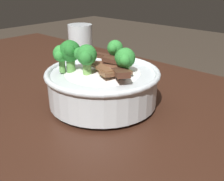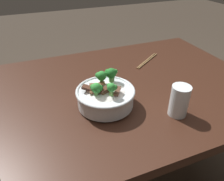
{
  "view_description": "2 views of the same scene",
  "coord_description": "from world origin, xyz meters",
  "views": [
    {
      "loc": [
        -0.47,
        0.26,
        1.01
      ],
      "look_at": [
        -0.14,
        -0.11,
        0.8
      ],
      "focal_mm": 42.12,
      "sensor_mm": 36.0,
      "label": 1
    },
    {
      "loc": [
        -0.35,
        -0.81,
        1.31
      ],
      "look_at": [
        -0.06,
        -0.08,
        0.79
      ],
      "focal_mm": 34.94,
      "sensor_mm": 36.0,
      "label": 2
    }
  ],
  "objects": [
    {
      "name": "rice_bowl",
      "position": [
        -0.1,
        -0.12,
        0.81
      ],
      "size": [
        0.24,
        0.24,
        0.15
      ],
      "color": "silver",
      "rests_on": "dining_table"
    },
    {
      "name": "chopsticks_pair",
      "position": [
        0.28,
        0.2,
        0.75
      ],
      "size": [
        0.21,
        0.15,
        0.01
      ],
      "color": "#9E7A4C",
      "rests_on": "dining_table"
    },
    {
      "name": "drinking_glass",
      "position": [
        0.14,
        -0.27,
        0.81
      ],
      "size": [
        0.07,
        0.07,
        0.13
      ],
      "color": "white",
      "rests_on": "dining_table"
    },
    {
      "name": "dining_table",
      "position": [
        0.0,
        0.0,
        0.63
      ],
      "size": [
        1.4,
        0.94,
        0.75
      ],
      "color": "#381E14",
      "rests_on": "ground"
    }
  ]
}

